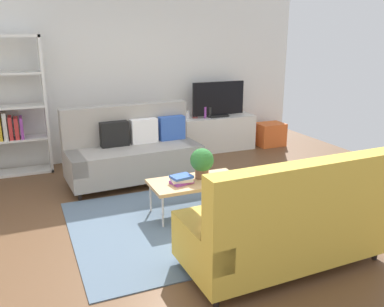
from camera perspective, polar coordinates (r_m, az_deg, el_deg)
The scene contains 18 objects.
ground_plane at distance 5.01m, azimuth -0.17°, elevation -8.57°, with size 7.68×7.68×0.00m, color brown.
wall_far at distance 7.23m, azimuth -8.94°, elevation 10.96°, with size 6.40×0.12×2.90m, color white.
area_rug at distance 4.88m, azimuth 0.90°, elevation -9.16°, with size 2.90×2.20×0.01m, color slate.
couch_beige at distance 6.06m, azimuth -8.25°, elevation 0.34°, with size 1.95×0.95×1.10m.
couch_green at distance 3.89m, azimuth 12.93°, elevation -9.42°, with size 1.92×0.89×1.10m.
coffee_table at distance 4.92m, azimuth 0.51°, elevation -4.07°, with size 1.10×0.56×0.42m.
tv_console at distance 7.64m, azimuth 3.54°, elevation 2.81°, with size 1.40×0.44×0.64m, color silver.
tv at distance 7.50m, azimuth 3.69°, elevation 7.48°, with size 1.00×0.20×0.64m.
bookshelf at distance 6.77m, azimuth -24.52°, elevation 5.20°, with size 1.10×0.36×2.10m.
storage_trunk at distance 8.12m, azimuth 10.83°, elevation 2.64°, with size 0.52×0.40×0.44m, color orange.
potted_plant at distance 4.93m, azimuth 1.40°, elevation -1.13°, with size 0.29×0.29×0.37m.
table_book_0 at distance 4.82m, azimuth -1.47°, elevation -4.00°, with size 0.24×0.18×0.03m, color purple.
table_book_1 at distance 4.80m, azimuth -1.48°, elevation -3.63°, with size 0.24×0.18×0.04m, color silver.
table_book_2 at distance 4.79m, azimuth -1.48°, elevation -3.26°, with size 0.24×0.18×0.03m, color #3359B2.
vase_0 at distance 7.37m, azimuth -0.65°, elevation 5.42°, with size 0.09×0.09×0.13m, color silver.
vase_1 at distance 7.42m, azimuth 0.43°, elevation 5.73°, with size 0.10×0.10×0.20m, color #B24C4C.
bottle_0 at distance 7.40m, azimuth 1.85°, elevation 5.74°, with size 0.05×0.05×0.20m, color purple.
bottle_1 at distance 7.44m, azimuth 2.53°, elevation 5.75°, with size 0.05×0.05×0.19m, color #262626.
Camera 1 is at (-1.75, -4.19, 2.12)m, focal length 38.25 mm.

